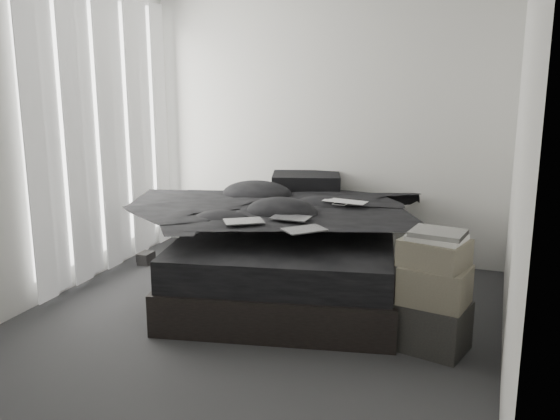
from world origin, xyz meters
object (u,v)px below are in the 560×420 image
(laptop, at_px, (343,194))
(box_lower, at_px, (432,326))
(side_stand, at_px, (201,236))
(bed, at_px, (291,271))

(laptop, height_order, box_lower, laptop)
(laptop, bearing_deg, side_stand, -177.87)
(bed, relative_size, box_lower, 5.03)
(bed, relative_size, side_stand, 3.74)
(side_stand, bearing_deg, laptop, -5.02)
(laptop, xyz_separation_m, side_stand, (-1.42, 0.12, -0.54))
(side_stand, relative_size, box_lower, 1.34)
(bed, distance_m, box_lower, 1.52)
(box_lower, bearing_deg, side_stand, 155.33)
(bed, height_order, side_stand, side_stand)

